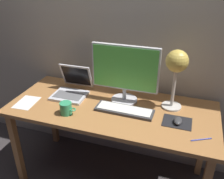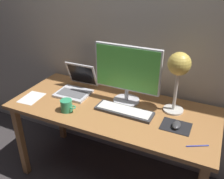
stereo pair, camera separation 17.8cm
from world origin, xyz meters
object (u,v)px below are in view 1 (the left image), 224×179
object	(u,v)px
desk_lamp	(177,66)
laptop	(73,86)
keyboard_main	(124,110)
pen	(201,139)
coffee_mug	(66,108)
monitor	(125,72)
mouse	(178,121)

from	to	relation	value
desk_lamp	laptop	bearing A→B (deg)	-177.87
keyboard_main	laptop	distance (m)	0.52
keyboard_main	pen	bearing A→B (deg)	-16.88
coffee_mug	pen	xyz separation A→B (m)	(0.95, -0.00, -0.04)
laptop	pen	xyz separation A→B (m)	(1.05, -0.31, -0.06)
laptop	coffee_mug	distance (m)	0.33
monitor	keyboard_main	world-z (taller)	monitor
laptop	monitor	bearing A→B (deg)	1.23
desk_lamp	coffee_mug	size ratio (longest dim) A/B	3.73
mouse	pen	world-z (taller)	mouse
mouse	pen	xyz separation A→B (m)	(0.16, -0.14, -0.02)
monitor	desk_lamp	bearing A→B (deg)	3.22
monitor	mouse	distance (m)	0.53
monitor	pen	world-z (taller)	monitor
monitor	coffee_mug	xyz separation A→B (m)	(-0.35, -0.32, -0.21)
pen	desk_lamp	bearing A→B (deg)	123.26
monitor	laptop	distance (m)	0.49
laptop	mouse	world-z (taller)	laptop
pen	coffee_mug	bearing A→B (deg)	179.87
coffee_mug	laptop	bearing A→B (deg)	107.89
mouse	laptop	bearing A→B (deg)	168.97
coffee_mug	monitor	bearing A→B (deg)	42.37
laptop	desk_lamp	world-z (taller)	desk_lamp
monitor	coffee_mug	world-z (taller)	monitor
keyboard_main	mouse	size ratio (longest dim) A/B	4.61
desk_lamp	mouse	bearing A→B (deg)	-71.91
monitor	laptop	world-z (taller)	monitor
monitor	keyboard_main	xyz separation A→B (m)	(0.05, -0.16, -0.24)
mouse	coffee_mug	distance (m)	0.81
laptop	coffee_mug	bearing A→B (deg)	-72.11
desk_lamp	coffee_mug	world-z (taller)	desk_lamp
desk_lamp	pen	bearing A→B (deg)	-56.74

